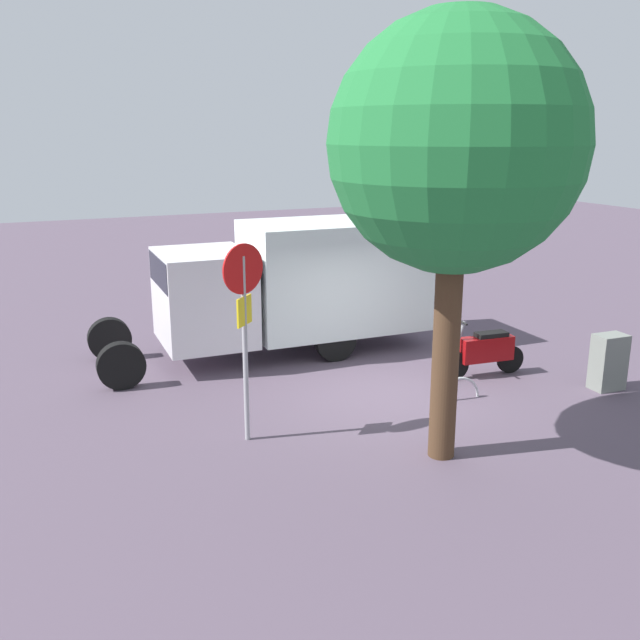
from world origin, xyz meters
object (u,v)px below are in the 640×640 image
Objects in this scene: box_truck_near at (294,281)px; motorcycle at (485,351)px; bike_rack_hoop at (458,399)px; street_tree at (456,147)px; utility_cabinet at (609,362)px; stop_sign at (244,312)px.

box_truck_near is 4.00× the size of motorcycle.
box_truck_near is at bearing -67.36° from bike_rack_hoop.
street_tree is 5.10m from bike_rack_hoop.
street_tree is at bearing 13.95° from utility_cabinet.
street_tree reaches higher than bike_rack_hoop.
utility_cabinet is 1.25× the size of bike_rack_hoop.
street_tree reaches higher than box_truck_near.
utility_cabinet is at bearing 142.46° from motorcycle.
street_tree is at bearing 145.49° from stop_sign.
box_truck_near reaches higher than motorcycle.
motorcycle is at bearing -144.53° from bike_rack_hoop.
motorcycle is at bearing 134.36° from box_truck_near.
stop_sign is 0.50× the size of street_tree.
box_truck_near is 6.83× the size of utility_cabinet.
street_tree is at bearing 48.77° from bike_rack_hoop.
street_tree is 7.40× the size of bike_rack_hoop.
utility_cabinet is at bearing 174.98° from stop_sign.
bike_rack_hoop is at bearing 114.22° from box_truck_near.
bike_rack_hoop is (2.86, -0.69, -0.53)m from utility_cabinet.
utility_cabinet is at bearing 166.48° from bike_rack_hoop.
box_truck_near is 8.53× the size of bike_rack_hoop.
motorcycle is 1.71× the size of utility_cabinet.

